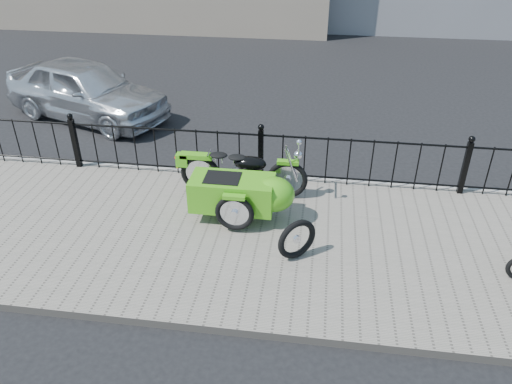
# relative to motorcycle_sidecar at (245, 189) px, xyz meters

# --- Properties ---
(ground) EXTENTS (120.00, 120.00, 0.00)m
(ground) POSITION_rel_motorcycle_sidecar_xyz_m (0.09, -0.11, -0.59)
(ground) COLOR black
(ground) RESTS_ON ground
(sidewalk) EXTENTS (30.00, 3.80, 0.12)m
(sidewalk) POSITION_rel_motorcycle_sidecar_xyz_m (0.09, -0.61, -0.53)
(sidewalk) COLOR gray
(sidewalk) RESTS_ON ground
(curb) EXTENTS (30.00, 0.10, 0.12)m
(curb) POSITION_rel_motorcycle_sidecar_xyz_m (0.09, 1.33, -0.53)
(curb) COLOR gray
(curb) RESTS_ON ground
(iron_fence) EXTENTS (14.11, 0.11, 1.08)m
(iron_fence) POSITION_rel_motorcycle_sidecar_xyz_m (0.09, 1.19, -0.01)
(iron_fence) COLOR black
(iron_fence) RESTS_ON sidewalk
(motorcycle_sidecar) EXTENTS (2.28, 1.48, 0.98)m
(motorcycle_sidecar) POSITION_rel_motorcycle_sidecar_xyz_m (0.00, 0.00, 0.00)
(motorcycle_sidecar) COLOR black
(motorcycle_sidecar) RESTS_ON sidewalk
(spare_tire) EXTENTS (0.54, 0.46, 0.62)m
(spare_tire) POSITION_rel_motorcycle_sidecar_xyz_m (0.90, -1.01, -0.16)
(spare_tire) COLOR black
(spare_tire) RESTS_ON sidewalk
(sedan_car) EXTENTS (4.36, 2.92, 1.38)m
(sedan_car) POSITION_rel_motorcycle_sidecar_xyz_m (-4.36, 3.80, 0.10)
(sedan_car) COLOR silver
(sedan_car) RESTS_ON ground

